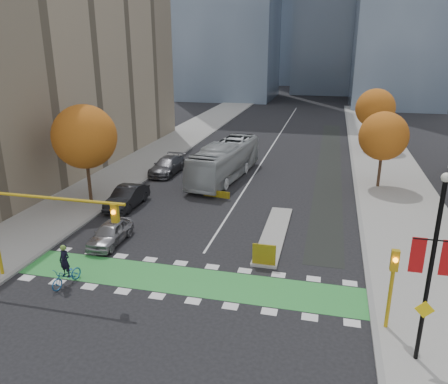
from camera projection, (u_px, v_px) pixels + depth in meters
The scene contains 22 objects.
ground at pixel (177, 295), 23.33m from camera, with size 300.00×300.00×0.00m, color black.
sidewalk_west at pixel (118, 174), 44.75m from camera, with size 7.00×120.00×0.15m, color gray.
sidewalk_east at pixel (397, 195), 38.67m from camera, with size 7.00×120.00×0.15m, color gray.
curb_west at pixel (150, 177), 43.96m from camera, with size 0.30×120.00×0.16m, color gray.
curb_east at pixel (356, 192), 39.45m from camera, with size 0.30×120.00×0.16m, color gray.
bike_crossing at pixel (186, 281), 24.71m from camera, with size 20.00×3.00×0.01m, color #2E8C3A.
centre_line at pixel (275, 142), 60.14m from camera, with size 0.15×70.00×0.01m, color silver.
bike_lane_paint at pixel (330, 163), 49.24m from camera, with size 2.50×50.00×0.01m, color black.
median_island at pixel (274, 234), 30.68m from camera, with size 1.60×10.00×0.16m, color gray.
hazard_board at pixel (264, 254), 26.04m from camera, with size 1.40×0.12×1.30m, color yellow.
building_west at pixel (25, 47), 44.98m from camera, with size 16.00×44.00×25.00m, color gray.
tree_west at pixel (85, 137), 35.28m from camera, with size 5.20×5.20×8.22m.
tree_east_near at pixel (384, 136), 39.31m from camera, with size 4.40×4.40×7.08m.
tree_east_far at pixel (375, 108), 53.80m from camera, with size 4.80×4.80×7.65m.
traffic_signal_west at pixel (32, 215), 23.36m from camera, with size 8.53×0.56×5.20m.
traffic_signal_east at pixel (392, 278), 19.62m from camera, with size 0.35×0.43×4.10m.
banner_lamppost at pixel (432, 263), 16.96m from camera, with size 1.65×0.36×8.28m.
cyclist at pixel (66, 272), 24.02m from camera, with size 1.18×2.22×2.44m.
bus at pixel (225, 161), 43.11m from camera, with size 3.03×12.95×3.61m, color #A9AEB0.
parked_car_a at pixel (110, 233), 29.16m from camera, with size 1.76×4.37×1.49m, color gray.
parked_car_b at pixel (127, 197), 35.67m from camera, with size 1.81×5.20×1.71m, color black.
parked_car_c at pixel (167, 166), 45.01m from camera, with size 2.35×5.79×1.68m, color #54545A.
Camera 1 is at (7.26, -19.17, 12.67)m, focal length 35.00 mm.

